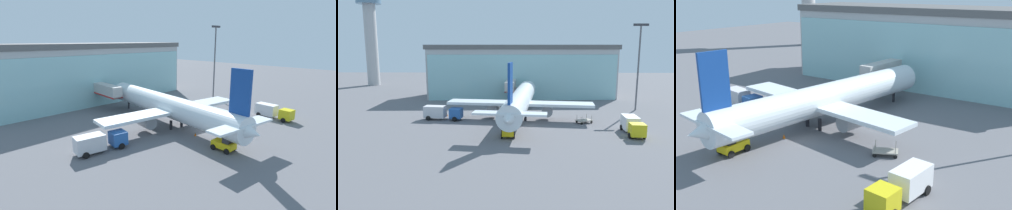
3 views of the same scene
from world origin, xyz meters
TOP-DOWN VIEW (x-y plane):
  - ground at (0.00, 0.00)m, footprint 240.00×240.00m
  - terminal_building at (0.00, 35.75)m, footprint 51.73×17.00m
  - jet_bridge at (-2.75, 26.02)m, footprint 3.03×13.63m
  - control_tower at (-53.08, 61.71)m, footprint 8.90×8.90m
  - apron_light_mast at (25.02, 15.45)m, footprint 3.20×0.40m
  - airplane at (-0.83, 6.39)m, footprint 28.04×38.63m
  - catering_truck at (-15.95, 4.79)m, footprint 7.53×3.29m
  - fuel_truck at (17.00, -4.89)m, footprint 2.98×7.45m
  - baggage_cart at (10.88, 2.47)m, footprint 3.22×2.72m
  - pushback_tug at (-3.07, -7.13)m, footprint 2.18×3.22m
  - safety_cone_nose at (-1.65, -0.61)m, footprint 0.36×0.36m
  - safety_cone_wingtip at (-15.64, 8.04)m, footprint 0.36×0.36m

SIDE VIEW (x-z plane):
  - ground at x=0.00m, z-range 0.00..0.00m
  - safety_cone_nose at x=-1.65m, z-range 0.00..0.55m
  - safety_cone_wingtip at x=-15.64m, z-range 0.00..0.55m
  - baggage_cart at x=10.88m, z-range -0.25..1.25m
  - pushback_tug at x=-3.07m, z-range -0.18..2.12m
  - catering_truck at x=-15.95m, z-range 0.14..2.79m
  - fuel_truck at x=17.00m, z-range 0.14..2.79m
  - airplane at x=-0.83m, z-range -2.27..9.38m
  - jet_bridge at x=-2.75m, z-range 1.45..7.08m
  - terminal_building at x=0.00m, z-range 0.00..14.39m
  - apron_light_mast at x=25.02m, z-range 1.75..20.50m
  - control_tower at x=-53.08m, z-range 4.29..37.59m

